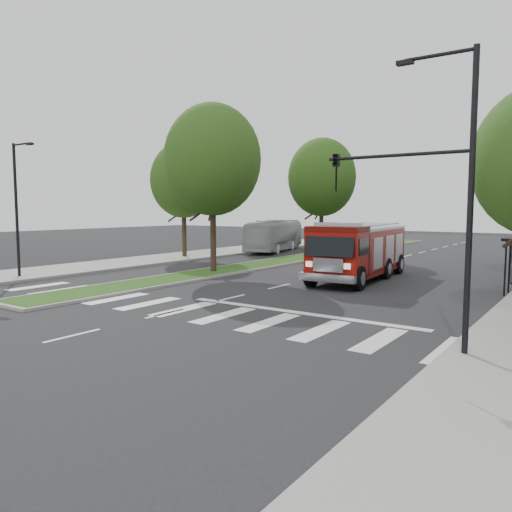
{
  "coord_description": "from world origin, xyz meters",
  "views": [
    {
      "loc": [
        13.34,
        -17.14,
        3.94
      ],
      "look_at": [
        0.52,
        1.2,
        1.8
      ],
      "focal_mm": 35.0,
      "sensor_mm": 36.0,
      "label": 1
    }
  ],
  "objects": [
    {
      "name": "median",
      "position": [
        -6.0,
        18.0,
        0.08
      ],
      "size": [
        3.0,
        50.0,
        0.15
      ],
      "color": "gray",
      "rests_on": "ground"
    },
    {
      "name": "fire_engine",
      "position": [
        2.29,
        8.61,
        1.56
      ],
      "size": [
        3.5,
        9.54,
        3.24
      ],
      "rotation": [
        0.0,
        0.0,
        0.07
      ],
      "color": "#530804",
      "rests_on": "ground"
    },
    {
      "name": "sidewalk_left",
      "position": [
        -14.5,
        10.0,
        0.07
      ],
      "size": [
        5.0,
        80.0,
        0.15
      ],
      "primitive_type": "cube",
      "color": "gray",
      "rests_on": "ground"
    },
    {
      "name": "streetlight_left_near",
      "position": [
        -13.36,
        -2.0,
        4.19
      ],
      "size": [
        1.9,
        0.2,
        7.5
      ],
      "color": "black",
      "rests_on": "ground"
    },
    {
      "name": "tree_median_near",
      "position": [
        -6.0,
        6.0,
        6.81
      ],
      "size": [
        5.8,
        5.8,
        10.16
      ],
      "color": "black",
      "rests_on": "ground"
    },
    {
      "name": "tree_left_mid",
      "position": [
        -14.0,
        12.0,
        6.16
      ],
      "size": [
        5.2,
        5.2,
        9.16
      ],
      "color": "black",
      "rests_on": "ground"
    },
    {
      "name": "tree_median_far",
      "position": [
        -6.0,
        20.0,
        6.49
      ],
      "size": [
        5.6,
        5.6,
        9.72
      ],
      "color": "black",
      "rests_on": "ground"
    },
    {
      "name": "streetlight_right_near",
      "position": [
        9.61,
        -3.5,
        4.67
      ],
      "size": [
        4.08,
        0.22,
        8.0
      ],
      "color": "black",
      "rests_on": "ground"
    },
    {
      "name": "city_bus",
      "position": [
        -11.53,
        21.42,
        1.45
      ],
      "size": [
        5.1,
        10.67,
        2.9
      ],
      "primitive_type": "imported",
      "rotation": [
        0.0,
        0.0,
        0.27
      ],
      "color": "#A9AAAE",
      "rests_on": "ground"
    },
    {
      "name": "ground",
      "position": [
        0.0,
        0.0,
        0.0
      ],
      "size": [
        140.0,
        140.0,
        0.0
      ],
      "primitive_type": "plane",
      "color": "black",
      "rests_on": "ground"
    }
  ]
}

